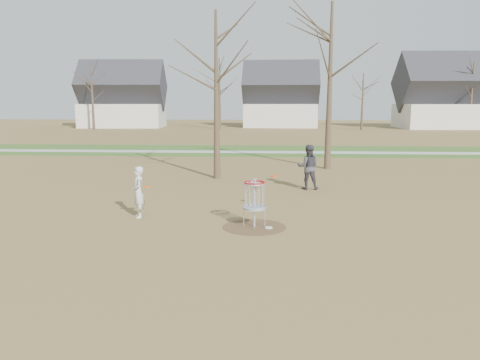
{
  "coord_description": "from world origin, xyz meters",
  "views": [
    {
      "loc": [
        0.38,
        -12.83,
        3.51
      ],
      "look_at": [
        -0.5,
        1.5,
        1.1
      ],
      "focal_mm": 35.0,
      "sensor_mm": 36.0,
      "label": 1
    }
  ],
  "objects_px": {
    "disc_grounded": "(269,228)",
    "disc_golf_basket": "(255,196)",
    "player_standing": "(138,192)",
    "player_throwing": "(308,167)"
  },
  "relations": [
    {
      "from": "disc_golf_basket",
      "to": "player_standing",
      "type": "bearing_deg",
      "value": 165.16
    },
    {
      "from": "player_standing",
      "to": "disc_grounded",
      "type": "distance_m",
      "value": 4.19
    },
    {
      "from": "player_throwing",
      "to": "disc_grounded",
      "type": "height_order",
      "value": "player_throwing"
    },
    {
      "from": "player_throwing",
      "to": "disc_golf_basket",
      "type": "distance_m",
      "value": 6.31
    },
    {
      "from": "player_standing",
      "to": "player_throwing",
      "type": "height_order",
      "value": "player_throwing"
    },
    {
      "from": "player_standing",
      "to": "disc_grounded",
      "type": "xyz_separation_m",
      "value": [
        3.98,
        -1.05,
        -0.77
      ]
    },
    {
      "from": "disc_grounded",
      "to": "disc_golf_basket",
      "type": "relative_size",
      "value": 0.16
    },
    {
      "from": "player_throwing",
      "to": "disc_grounded",
      "type": "bearing_deg",
      "value": 76.44
    },
    {
      "from": "player_standing",
      "to": "disc_golf_basket",
      "type": "height_order",
      "value": "player_standing"
    },
    {
      "from": "player_standing",
      "to": "disc_golf_basket",
      "type": "xyz_separation_m",
      "value": [
        3.58,
        -0.95,
        0.13
      ]
    }
  ]
}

